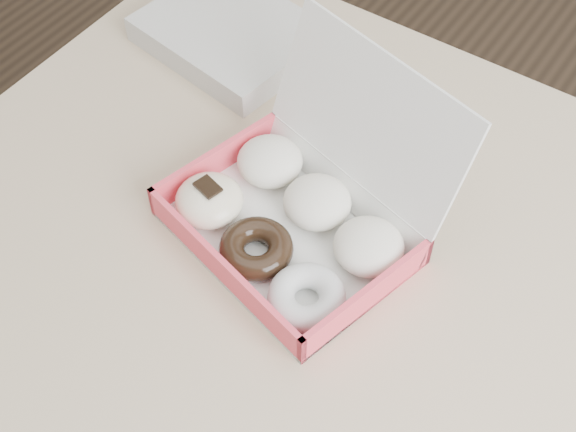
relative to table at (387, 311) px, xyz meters
The scene contains 3 objects.
table is the anchor object (origin of this frame).
donut_box 0.17m from the table, behind, with size 0.33×0.32×0.20m.
newspapers 0.47m from the table, 151.06° to the left, with size 0.24×0.19×0.04m, color silver.
Camera 1 is at (0.19, -0.49, 1.52)m, focal length 50.00 mm.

